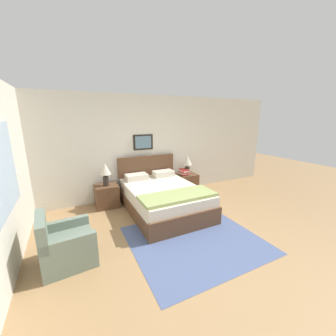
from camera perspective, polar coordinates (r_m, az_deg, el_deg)
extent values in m
plane|color=#99754C|center=(3.65, 12.59, -20.79)|extent=(16.00, 16.00, 0.00)
cube|color=beige|center=(5.46, -4.97, 5.90)|extent=(7.87, 0.06, 2.60)
cube|color=black|center=(5.33, -6.89, 7.12)|extent=(0.52, 0.02, 0.39)
cube|color=slate|center=(5.32, -6.84, 7.10)|extent=(0.42, 0.00, 0.31)
cube|color=beige|center=(3.81, -37.76, -0.54)|extent=(0.06, 5.12, 2.60)
cube|color=#9EBCDB|center=(3.33, -38.87, -0.20)|extent=(0.02, 1.24, 1.15)
cube|color=#47567F|center=(3.79, 7.45, -19.09)|extent=(2.14, 1.92, 0.01)
cube|color=brown|center=(4.70, -1.22, -10.16)|extent=(1.51, 2.11, 0.28)
cube|color=brown|center=(3.81, 5.51, -13.32)|extent=(1.51, 0.06, 0.08)
cube|color=beige|center=(4.59, -1.23, -6.97)|extent=(1.45, 2.03, 0.28)
cube|color=brown|center=(5.38, -5.89, 0.62)|extent=(1.51, 0.06, 0.53)
cube|color=#8E9E5B|center=(3.98, 2.82, -7.72)|extent=(1.48, 0.59, 0.06)
cube|color=beige|center=(5.11, -8.74, -2.45)|extent=(0.52, 0.32, 0.14)
cube|color=beige|center=(5.36, -1.34, -1.51)|extent=(0.52, 0.32, 0.14)
cube|color=slate|center=(3.51, -25.80, -19.66)|extent=(0.75, 0.72, 0.40)
cube|color=slate|center=(3.31, -31.61, -14.56)|extent=(0.18, 0.67, 0.39)
cube|color=slate|center=(3.62, -26.76, -13.74)|extent=(0.70, 0.16, 0.14)
cube|color=slate|center=(3.13, -25.77, -18.17)|extent=(0.70, 0.16, 0.14)
cube|color=brown|center=(5.09, -16.63, -7.35)|extent=(0.52, 0.49, 0.52)
sphere|color=#332D28|center=(4.80, -16.21, -6.76)|extent=(0.02, 0.02, 0.02)
cube|color=brown|center=(5.82, 5.17, -4.11)|extent=(0.52, 0.49, 0.52)
sphere|color=#332D28|center=(5.57, 6.59, -3.41)|extent=(0.02, 0.02, 0.02)
cylinder|color=#2D2823|center=(4.95, -16.83, -3.50)|extent=(0.13, 0.13, 0.21)
cylinder|color=#2D2823|center=(4.91, -16.94, -1.99)|extent=(0.02, 0.02, 0.06)
cone|color=beige|center=(4.87, -17.07, -0.19)|extent=(0.25, 0.25, 0.26)
cylinder|color=#2D2823|center=(5.69, 5.32, -0.69)|extent=(0.13, 0.13, 0.21)
cylinder|color=#2D2823|center=(5.66, 5.35, 0.63)|extent=(0.02, 0.02, 0.06)
cone|color=beige|center=(5.63, 5.38, 2.21)|extent=(0.25, 0.25, 0.26)
cube|color=#B7332D|center=(5.64, 4.48, -1.73)|extent=(0.17, 0.22, 0.03)
cube|color=silver|center=(5.64, 4.49, -1.44)|extent=(0.23, 0.23, 0.03)
cube|color=#B7332D|center=(5.63, 4.50, -1.12)|extent=(0.20, 0.25, 0.04)
cube|color=silver|center=(5.62, 4.50, -0.79)|extent=(0.19, 0.28, 0.03)
cube|color=#B7332D|center=(5.61, 4.51, -0.48)|extent=(0.23, 0.28, 0.03)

